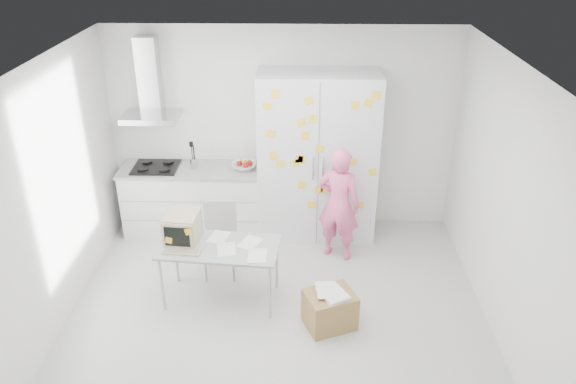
{
  "coord_description": "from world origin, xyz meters",
  "views": [
    {
      "loc": [
        0.23,
        -4.92,
        3.93
      ],
      "look_at": [
        0.09,
        0.77,
        1.06
      ],
      "focal_mm": 35.0,
      "sensor_mm": 36.0,
      "label": 1
    }
  ],
  "objects_px": {
    "person": "(339,204)",
    "chair": "(220,234)",
    "cardboard_box": "(330,309)",
    "desk": "(196,236)"
  },
  "relations": [
    {
      "from": "person",
      "to": "chair",
      "type": "xyz_separation_m",
      "value": [
        -1.41,
        -0.37,
        -0.22
      ]
    },
    {
      "from": "chair",
      "to": "cardboard_box",
      "type": "relative_size",
      "value": 1.47
    },
    {
      "from": "person",
      "to": "desk",
      "type": "bearing_deg",
      "value": 51.53
    },
    {
      "from": "person",
      "to": "cardboard_box",
      "type": "distance_m",
      "value": 1.45
    },
    {
      "from": "person",
      "to": "desk",
      "type": "xyz_separation_m",
      "value": [
        -1.6,
        -0.86,
        0.05
      ]
    },
    {
      "from": "desk",
      "to": "cardboard_box",
      "type": "xyz_separation_m",
      "value": [
        1.45,
        -0.48,
        -0.57
      ]
    },
    {
      "from": "desk",
      "to": "chair",
      "type": "height_order",
      "value": "desk"
    },
    {
      "from": "desk",
      "to": "chair",
      "type": "distance_m",
      "value": 0.59
    },
    {
      "from": "desk",
      "to": "cardboard_box",
      "type": "relative_size",
      "value": 2.21
    },
    {
      "from": "person",
      "to": "desk",
      "type": "relative_size",
      "value": 1.09
    }
  ]
}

